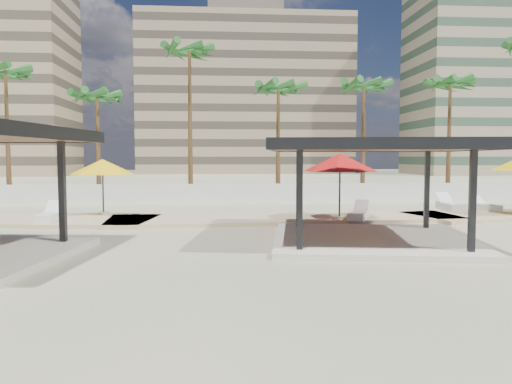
% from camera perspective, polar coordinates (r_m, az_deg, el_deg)
% --- Properties ---
extents(ground, '(200.00, 200.00, 0.00)m').
position_cam_1_polar(ground, '(15.93, -0.17, -6.48)').
color(ground, '#CDBA88').
rests_on(ground, ground).
extents(promenade, '(44.45, 7.97, 0.24)m').
position_cam_1_polar(promenade, '(23.68, 3.28, -2.89)').
color(promenade, '#C6B284').
rests_on(promenade, ground).
extents(boundary_wall, '(56.00, 0.30, 1.20)m').
position_cam_1_polar(boundary_wall, '(31.73, -2.33, -0.16)').
color(boundary_wall, silver).
rests_on(boundary_wall, ground).
extents(building_mid, '(38.00, 16.00, 30.40)m').
position_cam_1_polar(building_mid, '(94.45, -1.31, 10.91)').
color(building_mid, '#847259').
rests_on(building_mid, ground).
extents(building_east, '(32.00, 15.00, 36.40)m').
position_cam_1_polar(building_east, '(96.37, 26.94, 12.15)').
color(building_east, gray).
rests_on(building_east, ground).
extents(pavilion_central, '(7.74, 7.74, 3.44)m').
position_cam_1_polar(pavilion_central, '(17.23, 13.12, 1.08)').
color(pavilion_central, beige).
rests_on(pavilion_central, ground).
extents(umbrella_b, '(3.59, 3.59, 2.63)m').
position_cam_1_polar(umbrella_b, '(24.69, -17.13, 2.76)').
color(umbrella_b, beige).
rests_on(umbrella_b, promenade).
extents(umbrella_c, '(4.31, 4.31, 2.89)m').
position_cam_1_polar(umbrella_c, '(22.08, 9.58, 3.33)').
color(umbrella_c, beige).
rests_on(umbrella_c, promenade).
extents(lounger_a, '(0.74, 2.14, 0.80)m').
position_cam_1_polar(lounger_a, '(23.10, -22.52, -2.58)').
color(lounger_a, silver).
rests_on(lounger_a, promenade).
extents(lounger_b, '(1.45, 2.12, 0.77)m').
position_cam_1_polar(lounger_b, '(22.50, 11.67, -2.55)').
color(lounger_b, silver).
rests_on(lounger_b, promenade).
extents(lounger_c, '(0.87, 1.95, 0.71)m').
position_cam_1_polar(lounger_c, '(28.32, 24.73, -1.53)').
color(lounger_c, silver).
rests_on(lounger_c, promenade).
extents(lounger_d, '(0.81, 2.23, 0.83)m').
position_cam_1_polar(lounger_d, '(27.75, 21.27, -1.48)').
color(lounger_d, silver).
rests_on(lounger_d, promenade).
extents(palm_b, '(3.00, 3.00, 9.27)m').
position_cam_1_polar(palm_b, '(37.37, -26.71, 11.60)').
color(palm_b, brown).
rests_on(palm_b, ground).
extents(palm_c, '(3.00, 3.00, 7.69)m').
position_cam_1_polar(palm_c, '(34.82, -17.70, 9.95)').
color(palm_c, brown).
rests_on(palm_c, ground).
extents(palm_d, '(3.00, 3.00, 10.95)m').
position_cam_1_polar(palm_d, '(35.23, -7.61, 15.06)').
color(palm_d, brown).
rests_on(palm_d, ground).
extents(palm_e, '(3.00, 3.00, 8.38)m').
position_cam_1_polar(palm_e, '(34.56, 2.56, 11.27)').
color(palm_e, brown).
rests_on(palm_e, ground).
extents(palm_f, '(3.00, 3.00, 8.62)m').
position_cam_1_polar(palm_f, '(36.00, 12.23, 11.26)').
color(palm_f, brown).
rests_on(palm_f, ground).
extents(palm_g, '(3.00, 3.00, 8.82)m').
position_cam_1_polar(palm_g, '(37.80, 21.33, 11.01)').
color(palm_g, brown).
rests_on(palm_g, ground).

